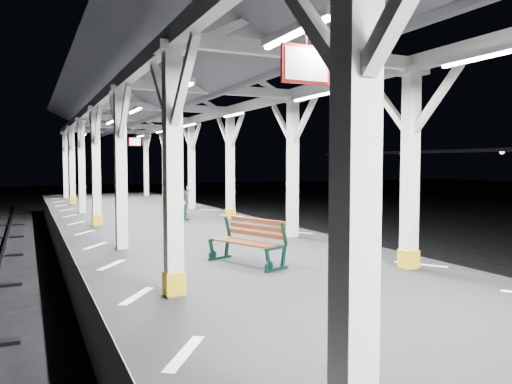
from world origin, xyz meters
TOP-DOWN VIEW (x-y plane):
  - platform at (0.00, 0.00)m, footprint 6.00×50.00m
  - hazard_stripes_left at (-2.45, 0.00)m, footprint 1.00×48.00m
  - bench_mid at (-0.23, 3.50)m, footprint 1.00×1.55m
  - bench_far at (0.76, 11.18)m, footprint 1.09×1.88m

SIDE VIEW (x-z plane):
  - platform at x=0.00m, z-range 0.00..1.00m
  - hazard_stripes_left at x=-2.45m, z-range 1.00..1.01m
  - bench_mid at x=-0.23m, z-range 1.03..1.82m
  - bench_far at x=0.76m, z-range 1.03..1.99m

